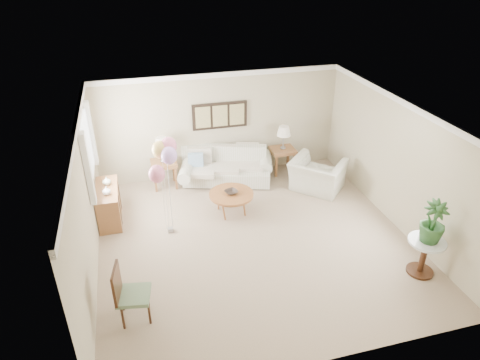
{
  "coord_description": "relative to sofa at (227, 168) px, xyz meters",
  "views": [
    {
      "loc": [
        -2.07,
        -6.61,
        5.16
      ],
      "look_at": [
        -0.13,
        0.6,
        1.05
      ],
      "focal_mm": 32.0,
      "sensor_mm": 36.0,
      "label": 1
    }
  ],
  "objects": [
    {
      "name": "ground_plane",
      "position": [
        -0.04,
        -2.51,
        -0.34
      ],
      "size": [
        6.0,
        6.0,
        0.0
      ],
      "primitive_type": "plane",
      "color": "tan"
    },
    {
      "name": "room_shell",
      "position": [
        -0.15,
        -2.42,
        1.29
      ],
      "size": [
        6.04,
        6.04,
        2.6
      ],
      "color": "#B9AF89",
      "rests_on": "ground"
    },
    {
      "name": "wall_art_triptych",
      "position": [
        -0.04,
        0.46,
        1.21
      ],
      "size": [
        1.35,
        0.06,
        0.65
      ],
      "color": "black",
      "rests_on": "ground"
    },
    {
      "name": "sofa",
      "position": [
        0.0,
        0.0,
        0.0
      ],
      "size": [
        2.54,
        1.44,
        0.85
      ],
      "color": "silver",
      "rests_on": "ground"
    },
    {
      "name": "end_table_left",
      "position": [
        -1.51,
        0.12,
        0.22
      ],
      "size": [
        0.6,
        0.55,
        0.66
      ],
      "color": "brown",
      "rests_on": "ground"
    },
    {
      "name": "end_table_right",
      "position": [
        1.49,
        0.09,
        0.21
      ],
      "size": [
        0.6,
        0.54,
        0.65
      ],
      "color": "brown",
      "rests_on": "ground"
    },
    {
      "name": "lamp_left",
      "position": [
        -1.51,
        0.12,
        0.79
      ],
      "size": [
        0.35,
        0.35,
        0.62
      ],
      "color": "gray",
      "rests_on": "end_table_left"
    },
    {
      "name": "lamp_right",
      "position": [
        1.49,
        0.09,
        0.78
      ],
      "size": [
        0.34,
        0.34,
        0.61
      ],
      "color": "gray",
      "rests_on": "end_table_right"
    },
    {
      "name": "coffee_table",
      "position": [
        -0.24,
        -1.44,
        0.11
      ],
      "size": [
        0.96,
        0.96,
        0.49
      ],
      "color": "#986332",
      "rests_on": "ground"
    },
    {
      "name": "decor_bowl",
      "position": [
        -0.24,
        -1.45,
        0.18
      ],
      "size": [
        0.35,
        0.35,
        0.07
      ],
      "primitive_type": "imported",
      "rotation": [
        0.0,
        0.0,
        0.34
      ],
      "color": "#2C221C",
      "rests_on": "coffee_table"
    },
    {
      "name": "armchair",
      "position": [
        1.97,
        -0.97,
        0.04
      ],
      "size": [
        1.55,
        1.55,
        0.76
      ],
      "primitive_type": "imported",
      "rotation": [
        0.0,
        0.0,
        2.36
      ],
      "color": "silver",
      "rests_on": "ground"
    },
    {
      "name": "side_table",
      "position": [
        2.55,
        -4.22,
        0.19
      ],
      "size": [
        0.64,
        0.64,
        0.7
      ],
      "color": "silver",
      "rests_on": "ground"
    },
    {
      "name": "potted_plant",
      "position": [
        2.57,
        -4.22,
        0.75
      ],
      "size": [
        0.49,
        0.49,
        0.77
      ],
      "primitive_type": "imported",
      "rotation": [
        0.0,
        0.0,
        -0.15
      ],
      "color": "#275127",
      "rests_on": "side_table"
    },
    {
      "name": "accent_chair",
      "position": [
        -2.49,
        -3.97,
        0.19
      ],
      "size": [
        0.57,
        0.57,
        1.01
      ],
      "color": "slate",
      "rests_on": "ground"
    },
    {
      "name": "credenza",
      "position": [
        -2.8,
        -1.01,
        0.03
      ],
      "size": [
        0.46,
        1.2,
        0.74
      ],
      "color": "brown",
      "rests_on": "ground"
    },
    {
      "name": "vase_white",
      "position": [
        -2.78,
        -1.24,
        0.49
      ],
      "size": [
        0.19,
        0.19,
        0.17
      ],
      "primitive_type": "imported",
      "rotation": [
        0.0,
        0.0,
        -0.18
      ],
      "color": "white",
      "rests_on": "credenza"
    },
    {
      "name": "vase_sage",
      "position": [
        -2.78,
        -0.83,
        0.49
      ],
      "size": [
        0.23,
        0.23,
        0.18
      ],
      "primitive_type": "imported",
      "rotation": [
        0.0,
        0.0,
        0.43
      ],
      "color": "beige",
      "rests_on": "credenza"
    },
    {
      "name": "balloon_cluster",
      "position": [
        -1.62,
        -1.81,
        1.36
      ],
      "size": [
        0.59,
        0.56,
        2.03
      ],
      "color": "gray",
      "rests_on": "ground"
    }
  ]
}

